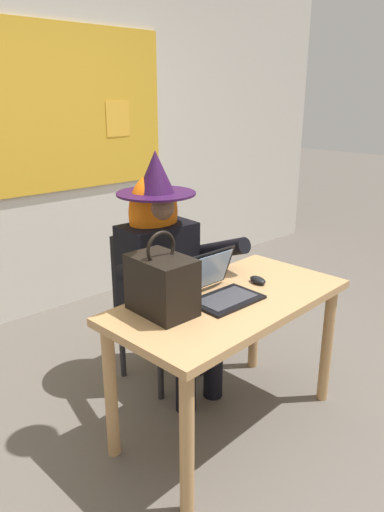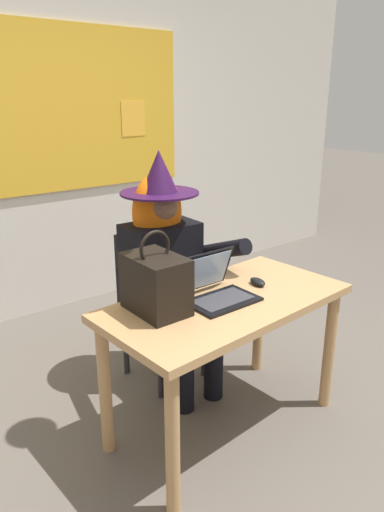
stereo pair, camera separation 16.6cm
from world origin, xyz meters
The scene contains 8 objects.
ground_plane centered at (0.00, 0.00, 0.00)m, with size 24.00×24.00×0.00m, color #5B544C.
wall_back_bulletin centered at (0.00, 2.13, 1.33)m, with size 6.79×2.17×2.64m.
desk_main centered at (0.08, 0.15, 0.62)m, with size 1.25×0.69×0.73m.
chair_at_desk centered at (0.12, 0.82, 0.50)m, with size 0.45×0.45×0.89m.
person_costumed centered at (0.12, 0.69, 0.78)m, with size 0.61×0.70×1.37m.
laptop centered at (0.04, 0.19, 0.78)m, with size 0.33×0.29×0.22m.
computer_mouse centered at (0.32, 0.18, 0.74)m, with size 0.06×0.10×0.03m, color black.
handbag centered at (-0.26, 0.25, 0.86)m, with size 0.20×0.30×0.38m.
Camera 2 is at (-1.35, -1.38, 1.65)m, focal length 33.32 mm.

